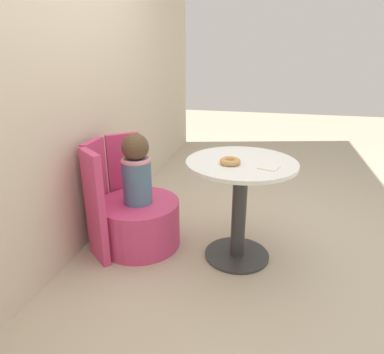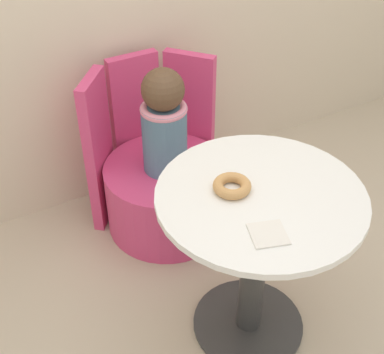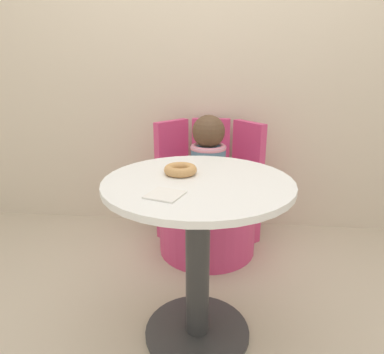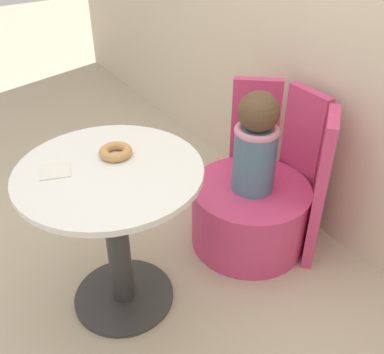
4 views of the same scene
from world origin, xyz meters
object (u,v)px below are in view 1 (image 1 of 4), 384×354
object	(u,v)px
round_table	(240,192)
donut	(230,161)
child_figure	(136,169)
tub_chair	(140,223)

from	to	relation	value
round_table	donut	world-z (taller)	donut
round_table	donut	distance (m)	0.26
child_figure	donut	xyz separation A→B (m)	(-0.07, -0.66, 0.13)
donut	tub_chair	bearing A→B (deg)	83.68
tub_chair	donut	distance (m)	0.86
round_table	donut	xyz separation A→B (m)	(-0.08, 0.06, 0.24)
tub_chair	child_figure	size ratio (longest dim) A/B	1.17
child_figure	donut	size ratio (longest dim) A/B	3.87
tub_chair	donut	world-z (taller)	donut
tub_chair	donut	xyz separation A→B (m)	(-0.07, -0.66, 0.55)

